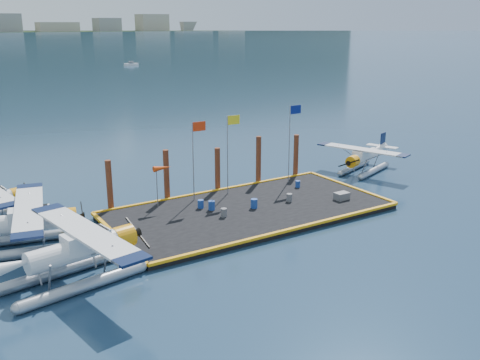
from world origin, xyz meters
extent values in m
plane|color=#19324C|center=(0.00, 0.00, 0.00)|extent=(4000.00, 4000.00, 0.00)
cube|color=black|center=(0.00, 0.00, 0.20)|extent=(20.00, 10.00, 0.40)
cone|color=black|center=(350.00, 1450.00, 0.00)|extent=(1100.00, 1100.00, 360.00)
cone|color=#475C5F|center=(750.00, 2200.00, 0.00)|extent=(1300.00, 1300.00, 560.00)
cone|color=#475C5F|center=(1050.00, 2100.00, 0.00)|extent=(1000.00, 1000.00, 420.00)
cylinder|color=#9B9FA9|center=(-14.11, -3.01, 0.33)|extent=(6.87, 1.82, 0.66)
cylinder|color=#9B9FA9|center=(-13.70, -5.41, 0.33)|extent=(6.87, 1.82, 0.66)
cylinder|color=silver|center=(-13.69, -4.17, 1.82)|extent=(5.27, 2.08, 1.22)
cube|color=silver|center=(-13.03, -4.06, 2.21)|extent=(2.60, 1.61, 1.00)
cube|color=black|center=(-12.71, -4.00, 2.43)|extent=(1.72, 1.41, 0.61)
cylinder|color=orange|center=(-10.85, -3.68, 1.82)|extent=(1.31, 1.45, 1.28)
cube|color=black|center=(-9.93, -3.52, 1.82)|extent=(0.49, 2.44, 1.24)
cube|color=silver|center=(-13.03, -4.06, 2.76)|extent=(3.33, 10.09, 0.13)
cube|color=#0B1637|center=(-13.84, 0.63, 2.76)|extent=(1.80, 1.26, 0.14)
cube|color=#0B1637|center=(-12.22, -8.74, 2.76)|extent=(1.80, 1.26, 0.14)
cylinder|color=#9B9FA9|center=(-15.36, 2.98, 0.32)|extent=(6.69, 2.05, 0.65)
cylinder|color=#9B9FA9|center=(-15.87, 0.66, 0.32)|extent=(6.69, 2.05, 0.65)
cylinder|color=silver|center=(-15.40, 1.77, 1.78)|extent=(5.16, 2.22, 1.19)
cube|color=silver|center=(-14.77, 1.64, 2.16)|extent=(2.58, 1.66, 0.97)
cube|color=black|center=(-14.45, 1.57, 2.38)|extent=(1.72, 1.43, 0.59)
cylinder|color=orange|center=(-12.66, 1.18, 1.78)|extent=(1.32, 1.45, 1.25)
cube|color=black|center=(-11.76, 0.99, 1.78)|extent=(0.57, 2.37, 1.21)
cube|color=silver|center=(-14.77, 1.64, 2.70)|extent=(3.64, 9.85, 0.13)
cube|color=#0B1637|center=(-13.79, 6.18, 2.70)|extent=(1.79, 1.29, 0.14)
cube|color=#0B1637|center=(-15.75, -2.91, 2.70)|extent=(1.79, 1.29, 0.14)
cylinder|color=orange|center=(-14.29, 8.09, 1.64)|extent=(1.17, 1.30, 1.15)
cube|color=black|center=(-13.45, 8.22, 1.64)|extent=(0.42, 2.19, 1.12)
cube|color=#0B1637|center=(-15.56, 3.54, 2.49)|extent=(1.62, 1.13, 0.13)
cylinder|color=#9B9FA9|center=(15.78, 2.92, 0.27)|extent=(5.46, 2.47, 0.54)
cylinder|color=#9B9FA9|center=(15.09, 4.79, 0.27)|extent=(5.46, 2.47, 0.54)
cylinder|color=silver|center=(15.26, 3.79, 1.50)|extent=(4.30, 2.40, 1.00)
cube|color=silver|center=(14.75, 3.61, 1.81)|extent=(2.22, 1.63, 0.82)
cube|color=black|center=(14.50, 3.51, 2.00)|extent=(1.52, 1.33, 0.50)
cylinder|color=orange|center=(13.05, 2.97, 1.50)|extent=(1.22, 1.30, 1.05)
cube|color=black|center=(12.33, 2.71, 1.50)|extent=(0.75, 1.91, 1.02)
cube|color=silver|center=(14.75, 3.61, 2.27)|extent=(4.11, 8.13, 0.11)
cube|color=#0B1637|center=(16.11, -0.05, 2.27)|extent=(1.56, 1.24, 0.12)
cube|color=#0B1637|center=(13.40, 7.26, 2.27)|extent=(1.56, 1.24, 0.12)
cube|color=#0B1637|center=(19.18, 5.24, 2.31)|extent=(0.97, 0.45, 1.54)
cube|color=silver|center=(19.09, 5.21, 1.72)|extent=(1.84, 3.18, 0.09)
cylinder|color=navy|center=(-2.94, 1.91, 0.71)|extent=(0.44, 0.44, 0.61)
cylinder|color=navy|center=(0.37, -0.16, 0.74)|extent=(0.49, 0.49, 0.69)
cylinder|color=#59595E|center=(3.47, -0.32, 0.70)|extent=(0.43, 0.43, 0.60)
cylinder|color=#59595E|center=(-2.42, -0.55, 0.70)|extent=(0.43, 0.43, 0.60)
cylinder|color=navy|center=(6.27, 2.22, 0.67)|extent=(0.39, 0.39, 0.55)
cylinder|color=navy|center=(-2.45, 1.14, 0.73)|extent=(0.47, 0.47, 0.67)
cube|color=#59595E|center=(7.15, -2.09, 0.67)|extent=(1.09, 0.73, 0.55)
cylinder|color=gray|center=(-2.50, 3.80, 3.40)|extent=(0.08, 0.08, 6.00)
cube|color=red|center=(-1.95, 3.80, 6.05)|extent=(1.10, 0.03, 0.70)
cylinder|color=gray|center=(0.50, 3.80, 3.50)|extent=(0.08, 0.08, 6.20)
cube|color=yellow|center=(1.05, 3.80, 6.25)|extent=(1.10, 0.03, 0.70)
cylinder|color=gray|center=(6.50, 3.80, 3.65)|extent=(0.08, 0.08, 6.50)
cube|color=navy|center=(7.05, 3.80, 6.55)|extent=(1.10, 0.03, 0.70)
cylinder|color=gray|center=(-5.50, 3.80, 1.90)|extent=(0.07, 0.07, 3.00)
cone|color=red|center=(-5.00, 3.80, 3.30)|extent=(1.40, 0.44, 0.44)
cylinder|color=#4D2416|center=(-8.50, 5.40, 2.00)|extent=(0.44, 0.44, 4.00)
cylinder|color=#4D2416|center=(-4.00, 5.40, 2.10)|extent=(0.44, 0.44, 4.20)
cylinder|color=#4D2416|center=(0.50, 5.40, 1.90)|extent=(0.44, 0.44, 3.80)
cylinder|color=#4D2416|center=(4.50, 5.40, 2.15)|extent=(0.44, 0.44, 4.30)
cylinder|color=#4D2416|center=(8.50, 5.40, 2.00)|extent=(0.44, 0.44, 4.00)
camera|label=1|loc=(-20.15, -30.85, 13.39)|focal=40.00mm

